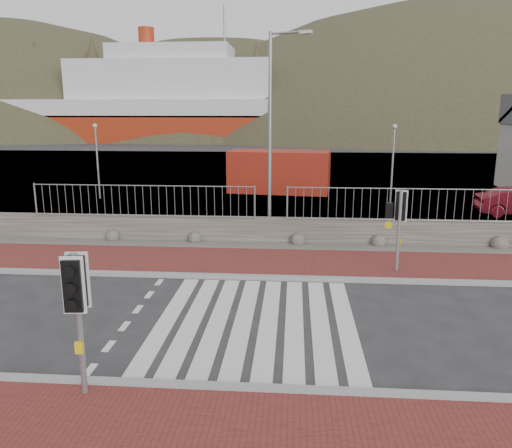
# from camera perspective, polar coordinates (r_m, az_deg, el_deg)

# --- Properties ---
(ground) EXTENTS (220.00, 220.00, 0.00)m
(ground) POSITION_cam_1_polar(r_m,az_deg,el_deg) (11.96, -0.00, -11.08)
(ground) COLOR #28282B
(ground) RESTS_ON ground
(sidewalk_far) EXTENTS (40.00, 3.00, 0.08)m
(sidewalk_far) POSITION_cam_1_polar(r_m,az_deg,el_deg) (16.15, 1.23, -4.44)
(sidewalk_far) COLOR maroon
(sidewalk_far) RESTS_ON ground
(kerb_near) EXTENTS (40.00, 0.25, 0.12)m
(kerb_near) POSITION_cam_1_polar(r_m,az_deg,el_deg) (9.28, -1.51, -18.34)
(kerb_near) COLOR gray
(kerb_near) RESTS_ON ground
(kerb_far) EXTENTS (40.00, 0.25, 0.12)m
(kerb_far) POSITION_cam_1_polar(r_m,az_deg,el_deg) (14.72, 0.90, -6.15)
(kerb_far) COLOR gray
(kerb_far) RESTS_ON ground
(zebra_crossing) EXTENTS (4.62, 5.60, 0.01)m
(zebra_crossing) POSITION_cam_1_polar(r_m,az_deg,el_deg) (11.95, -0.00, -11.06)
(zebra_crossing) COLOR silver
(zebra_crossing) RESTS_ON ground
(gravel_strip) EXTENTS (40.00, 1.50, 0.06)m
(gravel_strip) POSITION_cam_1_polar(r_m,az_deg,el_deg) (18.07, 1.59, -2.58)
(gravel_strip) COLOR #59544C
(gravel_strip) RESTS_ON ground
(stone_wall) EXTENTS (40.00, 0.60, 0.90)m
(stone_wall) POSITION_cam_1_polar(r_m,az_deg,el_deg) (18.74, 1.72, -0.69)
(stone_wall) COLOR #4C463E
(stone_wall) RESTS_ON ground
(railing) EXTENTS (18.07, 0.07, 1.22)m
(railing) POSITION_cam_1_polar(r_m,az_deg,el_deg) (18.31, 1.72, 3.37)
(railing) COLOR gray
(railing) RESTS_ON stone_wall
(quay) EXTENTS (120.00, 40.00, 0.50)m
(quay) POSITION_cam_1_polar(r_m,az_deg,el_deg) (39.10, 3.16, 5.80)
(quay) COLOR #4C4C4F
(quay) RESTS_ON ground
(water) EXTENTS (220.00, 50.00, 0.05)m
(water) POSITION_cam_1_polar(r_m,az_deg,el_deg) (73.95, 3.80, 9.17)
(water) COLOR #3F4C54
(water) RESTS_ON ground
(ferry) EXTENTS (50.00, 16.00, 20.00)m
(ferry) POSITION_cam_1_polar(r_m,az_deg,el_deg) (82.81, -13.87, 12.95)
(ferry) COLOR maroon
(ferry) RESTS_ON ground
(hills_backdrop) EXTENTS (254.00, 90.00, 100.00)m
(hills_backdrop) POSITION_cam_1_polar(r_m,az_deg,el_deg) (102.83, 7.55, -2.90)
(hills_backdrop) COLOR #2D311D
(hills_backdrop) RESTS_ON ground
(traffic_signal_near) EXTENTS (0.39, 0.26, 2.60)m
(traffic_signal_near) POSITION_cam_1_polar(r_m,az_deg,el_deg) (8.87, -19.78, -7.64)
(traffic_signal_near) COLOR gray
(traffic_signal_near) RESTS_ON ground
(traffic_signal_far) EXTENTS (0.63, 0.37, 2.56)m
(traffic_signal_far) POSITION_cam_1_polar(r_m,az_deg,el_deg) (15.44, 16.00, 1.19)
(traffic_signal_far) COLOR gray
(traffic_signal_far) RESTS_ON ground
(streetlight) EXTENTS (1.56, 0.68, 7.62)m
(streetlight) POSITION_cam_1_polar(r_m,az_deg,el_deg) (18.97, 1.98, 11.20)
(streetlight) COLOR gray
(streetlight) RESTS_ON ground
(shipping_container) EXTENTS (6.18, 3.17, 2.47)m
(shipping_container) POSITION_cam_1_polar(r_m,az_deg,el_deg) (30.06, 2.68, 6.01)
(shipping_container) COLOR #962D10
(shipping_container) RESTS_ON ground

